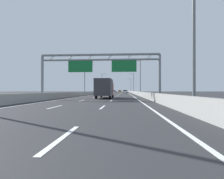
% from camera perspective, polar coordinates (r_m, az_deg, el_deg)
% --- Properties ---
extents(ground_plane, '(260.00, 260.00, 0.00)m').
position_cam_1_polar(ground_plane, '(101.50, 1.92, -0.98)').
color(ground_plane, '#2D2D30').
extents(lane_dash_left_1, '(0.16, 3.00, 0.01)m').
position_cam_1_polar(lane_dash_left_1, '(14.94, -16.79, -5.06)').
color(lane_dash_left_1, white).
rests_on(lane_dash_left_1, ground_plane).
extents(lane_dash_left_2, '(0.16, 3.00, 0.01)m').
position_cam_1_polar(lane_dash_left_2, '(23.56, -9.03, -3.31)').
color(lane_dash_left_2, white).
rests_on(lane_dash_left_2, ground_plane).
extents(lane_dash_left_3, '(0.16, 3.00, 0.01)m').
position_cam_1_polar(lane_dash_left_3, '(32.38, -5.47, -2.48)').
color(lane_dash_left_3, white).
rests_on(lane_dash_left_3, ground_plane).
extents(lane_dash_left_4, '(0.16, 3.00, 0.01)m').
position_cam_1_polar(lane_dash_left_4, '(41.28, -3.44, -2.00)').
color(lane_dash_left_4, white).
rests_on(lane_dash_left_4, ground_plane).
extents(lane_dash_left_5, '(0.16, 3.00, 0.01)m').
position_cam_1_polar(lane_dash_left_5, '(50.22, -2.14, -1.70)').
color(lane_dash_left_5, white).
rests_on(lane_dash_left_5, ground_plane).
extents(lane_dash_left_6, '(0.16, 3.00, 0.01)m').
position_cam_1_polar(lane_dash_left_6, '(59.18, -1.23, -1.48)').
color(lane_dash_left_6, white).
rests_on(lane_dash_left_6, ground_plane).
extents(lane_dash_left_7, '(0.16, 3.00, 0.01)m').
position_cam_1_polar(lane_dash_left_7, '(68.14, -0.55, -1.32)').
color(lane_dash_left_7, white).
rests_on(lane_dash_left_7, ground_plane).
extents(lane_dash_left_8, '(0.16, 3.00, 0.01)m').
position_cam_1_polar(lane_dash_left_8, '(77.12, -0.04, -1.20)').
color(lane_dash_left_8, white).
rests_on(lane_dash_left_8, ground_plane).
extents(lane_dash_left_9, '(0.16, 3.00, 0.01)m').
position_cam_1_polar(lane_dash_left_9, '(86.10, 0.37, -1.10)').
color(lane_dash_left_9, white).
rests_on(lane_dash_left_9, ground_plane).
extents(lane_dash_left_10, '(0.16, 3.00, 0.01)m').
position_cam_1_polar(lane_dash_left_10, '(95.08, 0.70, -1.02)').
color(lane_dash_left_10, white).
rests_on(lane_dash_left_10, ground_plane).
extents(lane_dash_left_11, '(0.16, 3.00, 0.01)m').
position_cam_1_polar(lane_dash_left_11, '(104.07, 0.97, -0.96)').
color(lane_dash_left_11, white).
rests_on(lane_dash_left_11, ground_plane).
extents(lane_dash_left_12, '(0.16, 3.00, 0.01)m').
position_cam_1_polar(lane_dash_left_12, '(113.06, 1.20, -0.90)').
color(lane_dash_left_12, white).
rests_on(lane_dash_left_12, ground_plane).
extents(lane_dash_left_13, '(0.16, 3.00, 0.01)m').
position_cam_1_polar(lane_dash_left_13, '(122.05, 1.40, -0.86)').
color(lane_dash_left_13, white).
rests_on(lane_dash_left_13, ground_plane).
extents(lane_dash_left_14, '(0.16, 3.00, 0.01)m').
position_cam_1_polar(lane_dash_left_14, '(131.04, 1.57, -0.82)').
color(lane_dash_left_14, white).
rests_on(lane_dash_left_14, ground_plane).
extents(lane_dash_left_15, '(0.16, 3.00, 0.01)m').
position_cam_1_polar(lane_dash_left_15, '(140.03, 1.72, -0.78)').
color(lane_dash_left_15, white).
rests_on(lane_dash_left_15, ground_plane).
extents(lane_dash_left_16, '(0.16, 3.00, 0.01)m').
position_cam_1_polar(lane_dash_left_16, '(149.03, 1.85, -0.75)').
color(lane_dash_left_16, white).
rests_on(lane_dash_left_16, ground_plane).
extents(lane_dash_left_17, '(0.16, 3.00, 0.01)m').
position_cam_1_polar(lane_dash_left_17, '(158.02, 1.96, -0.72)').
color(lane_dash_left_17, white).
rests_on(lane_dash_left_17, ground_plane).
extents(lane_dash_right_0, '(0.16, 3.00, 0.01)m').
position_cam_1_polar(lane_dash_right_0, '(5.35, -14.63, -13.80)').
color(lane_dash_right_0, white).
rests_on(lane_dash_right_0, ground_plane).
extents(lane_dash_right_1, '(0.16, 3.00, 0.01)m').
position_cam_1_polar(lane_dash_right_1, '(14.08, -2.88, -5.37)').
color(lane_dash_right_1, white).
rests_on(lane_dash_right_1, ground_plane).
extents(lane_dash_right_2, '(0.16, 3.00, 0.01)m').
position_cam_1_polar(lane_dash_right_2, '(23.02, -0.25, -3.38)').
color(lane_dash_right_2, white).
rests_on(lane_dash_right_2, ground_plane).
extents(lane_dash_right_3, '(0.16, 3.00, 0.01)m').
position_cam_1_polar(lane_dash_right_3, '(32.00, 0.91, -2.51)').
color(lane_dash_right_3, white).
rests_on(lane_dash_right_3, ground_plane).
extents(lane_dash_right_4, '(0.16, 3.00, 0.01)m').
position_cam_1_polar(lane_dash_right_4, '(40.98, 1.56, -2.02)').
color(lane_dash_right_4, white).
rests_on(lane_dash_right_4, ground_plane).
extents(lane_dash_right_5, '(0.16, 3.00, 0.01)m').
position_cam_1_polar(lane_dash_right_5, '(49.97, 1.97, -1.70)').
color(lane_dash_right_5, white).
rests_on(lane_dash_right_5, ground_plane).
extents(lane_dash_right_6, '(0.16, 3.00, 0.01)m').
position_cam_1_polar(lane_dash_right_6, '(58.97, 2.26, -1.48)').
color(lane_dash_right_6, white).
rests_on(lane_dash_right_6, ground_plane).
extents(lane_dash_right_7, '(0.16, 3.00, 0.01)m').
position_cam_1_polar(lane_dash_right_7, '(67.96, 2.47, -1.32)').
color(lane_dash_right_7, white).
rests_on(lane_dash_right_7, ground_plane).
extents(lane_dash_right_8, '(0.16, 3.00, 0.01)m').
position_cam_1_polar(lane_dash_right_8, '(76.96, 2.64, -1.20)').
color(lane_dash_right_8, white).
rests_on(lane_dash_right_8, ground_plane).
extents(lane_dash_right_9, '(0.16, 3.00, 0.01)m').
position_cam_1_polar(lane_dash_right_9, '(85.96, 2.77, -1.10)').
color(lane_dash_right_9, white).
rests_on(lane_dash_right_9, ground_plane).
extents(lane_dash_right_10, '(0.16, 3.00, 0.01)m').
position_cam_1_polar(lane_dash_right_10, '(94.95, 2.87, -1.02)').
color(lane_dash_right_10, white).
rests_on(lane_dash_right_10, ground_plane).
extents(lane_dash_right_11, '(0.16, 3.00, 0.01)m').
position_cam_1_polar(lane_dash_right_11, '(103.95, 2.96, -0.96)').
color(lane_dash_right_11, white).
rests_on(lane_dash_right_11, ground_plane).
extents(lane_dash_right_12, '(0.16, 3.00, 0.01)m').
position_cam_1_polar(lane_dash_right_12, '(112.95, 3.03, -0.90)').
color(lane_dash_right_12, white).
rests_on(lane_dash_right_12, ground_plane).
extents(lane_dash_right_13, '(0.16, 3.00, 0.01)m').
position_cam_1_polar(lane_dash_right_13, '(121.95, 3.09, -0.86)').
color(lane_dash_right_13, white).
rests_on(lane_dash_right_13, ground_plane).
extents(lane_dash_right_14, '(0.16, 3.00, 0.01)m').
position_cam_1_polar(lane_dash_right_14, '(130.95, 3.14, -0.82)').
color(lane_dash_right_14, white).
rests_on(lane_dash_right_14, ground_plane).
extents(lane_dash_right_15, '(0.16, 3.00, 0.01)m').
position_cam_1_polar(lane_dash_right_15, '(139.95, 3.19, -0.78)').
color(lane_dash_right_15, white).
rests_on(lane_dash_right_15, ground_plane).
extents(lane_dash_right_16, '(0.16, 3.00, 0.01)m').
position_cam_1_polar(lane_dash_right_16, '(148.94, 3.23, -0.75)').
color(lane_dash_right_16, white).
rests_on(lane_dash_right_16, ground_plane).
extents(lane_dash_right_17, '(0.16, 3.00, 0.01)m').
position_cam_1_polar(lane_dash_right_17, '(157.94, 3.27, -0.72)').
color(lane_dash_right_17, white).
rests_on(lane_dash_right_17, ground_plane).
extents(edge_line_left, '(0.16, 176.00, 0.01)m').
position_cam_1_polar(edge_line_left, '(89.86, -1.69, -1.07)').
color(edge_line_left, white).
rests_on(edge_line_left, ground_plane).
extents(edge_line_right, '(0.16, 176.00, 0.01)m').
position_cam_1_polar(edge_line_right, '(89.46, 5.02, -1.07)').
color(edge_line_right, white).
rests_on(edge_line_right, ground_plane).
extents(barrier_left, '(0.45, 220.00, 0.95)m').
position_cam_1_polar(barrier_left, '(111.91, -1.44, -0.67)').
color(barrier_left, '#9E9E99').
rests_on(barrier_left, ground_plane).
extents(barrier_right, '(0.45, 220.00, 0.95)m').
position_cam_1_polar(barrier_right, '(111.49, 5.64, -0.67)').
color(barrier_right, '#9E9E99').
rests_on(barrier_right, ground_plane).
extents(sign_gantry, '(16.70, 0.36, 6.36)m').
position_cam_1_polar(sign_gantry, '(26.41, -3.55, 7.50)').
color(sign_gantry, gray).
rests_on(sign_gantry, ground_plane).
extents(streetlamp_right_near, '(2.58, 0.28, 9.50)m').
position_cam_1_polar(streetlamp_right_near, '(13.26, 22.43, 17.94)').
color(streetlamp_right_near, slate).
rests_on(streetlamp_right_near, ground_plane).
extents(streetlamp_left_mid, '(2.58, 0.28, 9.50)m').
position_cam_1_polar(streetlamp_left_mid, '(53.34, -7.98, 4.19)').
color(streetlamp_left_mid, slate).
rests_on(streetlamp_left_mid, ground_plane).
extents(streetlamp_right_mid, '(2.58, 0.28, 9.50)m').
position_cam_1_polar(streetlamp_right_mid, '(52.36, 8.28, 4.27)').
color(streetlamp_right_mid, slate).
rests_on(streetlamp_right_mid, ground_plane).
extents(streetlamp_left_far, '(2.58, 0.28, 9.50)m').
position_cam_1_polar(streetlamp_left_far, '(92.88, -2.89, 2.29)').
color(streetlamp_left_far, slate).
rests_on(streetlamp_left_far, ground_plane).
extents(streetlamp_right_far, '(2.58, 0.28, 9.50)m').
position_cam_1_polar(streetlamp_right_far, '(92.32, 6.36, 2.30)').
color(streetlamp_right_far, slate).
rests_on(streetlamp_right_far, ground_plane).
extents(streetlamp_left_distant, '(2.58, 0.28, 9.50)m').
position_cam_1_polar(streetlamp_left_distant, '(132.76, -0.85, 1.52)').
color(streetlamp_left_distant, slate).
rests_on(streetlamp_left_distant, ground_plane).
extents(streetlamp_right_distant, '(2.58, 0.28, 9.50)m').
position_cam_1_polar(streetlamp_right_distant, '(132.37, 5.60, 1.53)').
color(streetlamp_right_distant, slate).
rests_on(streetlamp_right_distant, ground_plane).
extents(orange_car, '(1.79, 4.18, 1.46)m').
position_cam_1_polar(orange_car, '(125.93, 2.36, -0.50)').
color(orange_car, orange).
rests_on(orange_car, ground_plane).
extents(blue_car, '(1.78, 4.19, 1.48)m').
position_cam_1_polar(blue_car, '(120.90, 0.49, -0.50)').
color(blue_car, '#2347AD').
rests_on(blue_car, ground_plane).
extents(black_car, '(1.88, 4.29, 1.47)m').
position_cam_1_polar(black_car, '(126.27, 4.02, -0.49)').
color(black_car, black).
rests_on(black_car, ground_plane).
extents(white_car, '(1.78, 4.22, 1.39)m').
position_cam_1_polar(white_car, '(89.16, 4.11, -0.61)').
color(white_car, silver).
rests_on(white_car, ground_plane).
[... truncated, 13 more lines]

